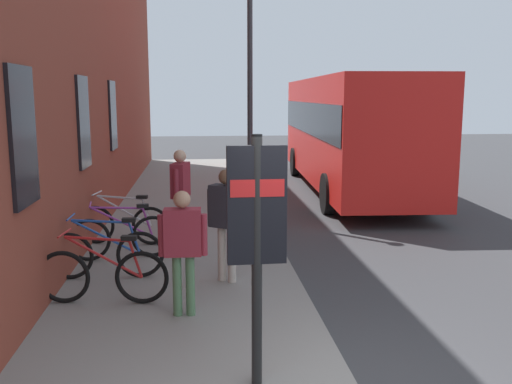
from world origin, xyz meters
The scene contains 13 objects.
ground centered at (6.00, -1.00, 0.00)m, with size 60.00×60.00×0.00m, color #38383A.
sidewalk_pavement centered at (8.00, 1.75, 0.06)m, with size 24.00×3.50×0.12m, color gray.
station_facade centered at (8.99, 3.80, 4.87)m, with size 22.00×0.65×9.75m.
bicycle_far_end centered at (2.69, 2.78, 0.51)m, with size 0.48×1.76×0.97m.
bicycle_nearest_sign centered at (3.76, 2.91, 0.51)m, with size 0.48×1.77×0.97m.
bicycle_leaning_wall centered at (4.80, 2.81, 0.51)m, with size 0.48×1.76×0.97m.
bicycle_mid_rack centered at (5.78, 2.90, 0.51)m, with size 0.52×1.75×0.97m.
transit_info_sign centered at (0.36, 0.97, 1.72)m, with size 0.10×0.55×2.40m.
city_bus centered at (11.96, -3.00, 1.92)m, with size 10.61×3.05×3.35m.
pedestrian_by_facade centered at (3.44, 1.09, 1.15)m, with size 0.47×0.55×1.69m.
pedestrian_crossing_street centered at (2.16, 1.70, 1.09)m, with size 0.24×0.61×1.59m.
pedestrian_near_bus centered at (5.85, 1.83, 1.19)m, with size 0.64×0.37×1.75m.
street_lamp centered at (8.29, 0.30, 3.25)m, with size 0.28×0.28×5.29m.
Camera 1 is at (-4.72, 1.49, 2.86)m, focal length 39.86 mm.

